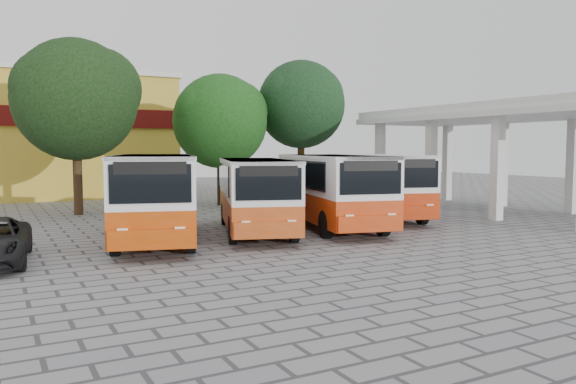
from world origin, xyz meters
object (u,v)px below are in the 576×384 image
bus_far_left (155,191)px  bus_far_right (376,181)px  bus_centre_left (256,190)px  bus_centre_right (332,186)px

bus_far_left → bus_far_right: bus_far_left is taller
bus_far_left → bus_centre_left: size_ratio=1.06×
bus_centre_left → bus_far_right: (7.02, 1.67, 0.08)m
bus_centre_left → bus_far_right: size_ratio=0.96×
bus_far_left → bus_far_right: bearing=25.0°
bus_centre_left → bus_centre_right: bearing=15.5°
bus_far_left → bus_centre_left: (3.92, 0.04, -0.11)m
bus_far_right → bus_centre_left: bearing=-149.6°
bus_centre_left → bus_centre_right: (3.35, -0.18, 0.08)m
bus_centre_left → bus_centre_right: size_ratio=0.96×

